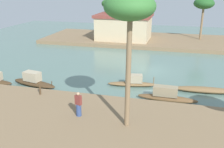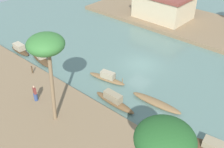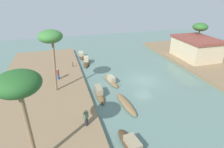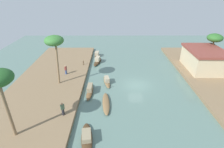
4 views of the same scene
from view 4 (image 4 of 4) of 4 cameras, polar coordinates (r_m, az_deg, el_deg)
name	(u,v)px [view 4 (image 4 of 4)]	position (r m, az deg, el deg)	size (l,w,h in m)	color
river_water	(137,85)	(29.61, 7.92, -3.57)	(65.65, 65.65, 0.00)	slate
riverbank_left	(49,84)	(30.97, -19.66, -3.01)	(36.69, 11.56, 0.52)	#846B4C
riverbank_right	(224,84)	(34.62, 32.44, -2.64)	(36.69, 11.56, 0.52)	#846B4C
sampan_downstream_large	(107,81)	(29.87, -1.69, -2.20)	(4.47, 1.57, 1.08)	brown
sampan_open_hull	(97,55)	(41.40, -4.90, 6.23)	(3.65, 1.05, 1.11)	#47331E
sampan_with_red_awning	(106,103)	(24.70, -1.94, -9.41)	(5.21, 1.30, 0.47)	brown
sampan_near_left_bank	(98,61)	(37.80, -4.69, 4.24)	(4.68, 1.93, 1.31)	#47331E
sampan_upstream_small	(90,90)	(27.32, -7.15, -5.22)	(4.70, 0.99, 1.22)	brown
sampan_with_tall_canopy	(87,138)	(19.95, -8.17, -19.78)	(4.84, 1.84, 1.10)	#47331E
person_on_near_bank	(63,109)	(22.59, -15.62, -10.93)	(0.46, 0.50, 1.75)	#232328
person_by_mooring	(66,70)	(32.55, -14.68, 1.18)	(0.47, 0.43, 1.67)	#33477A
mooring_post	(83,63)	(35.92, -9.23, 3.62)	(0.14, 0.14, 0.85)	#4C3823
palm_tree_left_near	(54,42)	(27.56, -18.16, 9.86)	(2.82, 2.82, 7.86)	#7F6647
palm_tree_right_short	(215,38)	(40.27, 30.30, 9.96)	(2.94, 2.94, 6.01)	brown
riverside_building	(204,59)	(37.41, 27.58, 4.31)	(8.48, 6.43, 3.85)	beige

